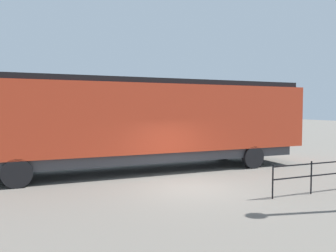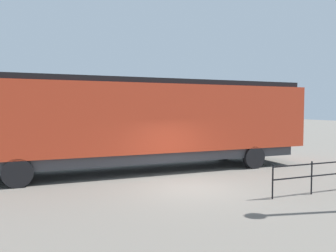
% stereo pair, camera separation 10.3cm
% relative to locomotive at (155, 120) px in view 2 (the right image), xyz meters
% --- Properties ---
extents(ground_plane, '(120.00, 120.00, 0.00)m').
position_rel_locomotive_xyz_m(ground_plane, '(3.77, 0.08, -2.38)').
color(ground_plane, '#666059').
extents(locomotive, '(3.12, 16.39, 4.25)m').
position_rel_locomotive_xyz_m(locomotive, '(0.00, 0.00, 0.00)').
color(locomotive, red).
rests_on(locomotive, ground_plane).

